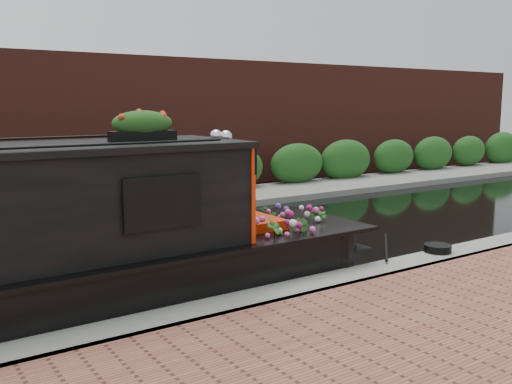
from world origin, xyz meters
TOP-DOWN VIEW (x-y plane):
  - ground at (0.00, 0.00)m, footprint 80.00×80.00m
  - near_bank_coping at (0.00, -3.30)m, footprint 40.00×0.60m
  - far_bank_path at (0.00, 4.20)m, footprint 40.00×2.40m
  - far_hedge at (0.00, 5.10)m, footprint 40.00×1.10m
  - far_brick_wall at (0.00, 7.20)m, footprint 40.00×1.00m
  - rope_fender at (2.19, -1.98)m, footprint 0.30×0.36m
  - coiled_mooring_rope at (3.20, -3.16)m, footprint 0.44×0.44m

SIDE VIEW (x-z plane):
  - ground at x=0.00m, z-range 0.00..0.00m
  - near_bank_coping at x=0.00m, z-range -0.25..0.25m
  - far_bank_path at x=0.00m, z-range -0.17..0.17m
  - far_hedge at x=0.00m, z-range -1.40..1.40m
  - far_brick_wall at x=0.00m, z-range -4.00..4.00m
  - rope_fender at x=2.19m, z-range 0.00..0.30m
  - coiled_mooring_rope at x=3.20m, z-range 0.25..0.37m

